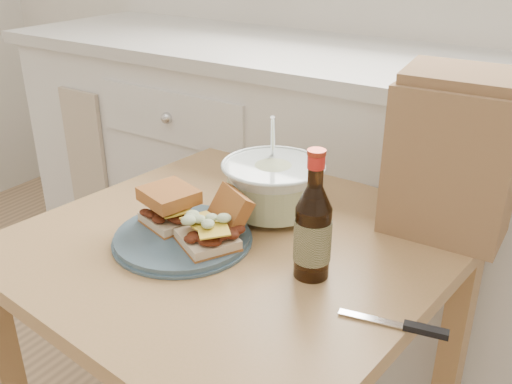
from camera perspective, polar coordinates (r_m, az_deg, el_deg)
The scene contains 9 objects.
cabinet_run at distance 1.85m, azimuth 10.00°, elevation -1.07°, with size 2.50×0.64×0.94m.
dining_table at distance 1.24m, azimuth -1.97°, elevation -8.64°, with size 0.91×0.91×0.69m.
plate at distance 1.18m, azimuth -7.36°, elevation -4.55°, with size 0.28×0.28×0.02m, color #425A6A.
sandwich_left at distance 1.20m, azimuth -8.63°, elevation -1.40°, with size 0.13×0.12×0.08m.
sandwich_right at distance 1.13m, azimuth -4.18°, elevation -3.39°, with size 0.15×0.19×0.09m.
coleslaw_bowl at distance 1.27m, azimuth 1.70°, elevation 0.35°, with size 0.23×0.23×0.23m.
beer_bottle at distance 1.03m, azimuth 5.71°, elevation -3.84°, with size 0.07×0.07×0.25m.
knife at distance 0.97m, azimuth 15.30°, elevation -12.91°, with size 0.18×0.05×0.01m.
paper_bag at distance 1.21m, azimuth 19.00°, elevation 2.86°, with size 0.24×0.16×0.31m, color #977249.
Camera 1 is at (0.63, 0.16, 1.27)m, focal length 40.00 mm.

